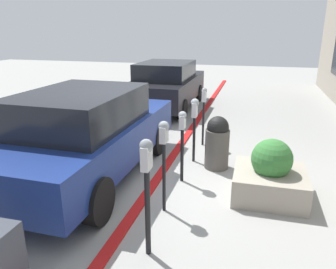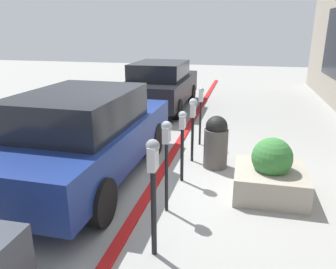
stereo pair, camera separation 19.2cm
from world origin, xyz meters
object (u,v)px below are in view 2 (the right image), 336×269
parking_meter_fourth (193,114)px  planter_box (270,174)px  trash_bin (216,142)px  parked_car_rear (161,85)px  parking_meter_farthest (201,104)px  parked_car_middle (85,134)px  parking_meter_middle (182,131)px  parking_meter_nearest (153,176)px  parking_meter_second (166,143)px

parking_meter_fourth → planter_box: 1.99m
parking_meter_fourth → trash_bin: size_ratio=1.27×
parked_car_rear → trash_bin: 5.22m
parking_meter_farthest → parked_car_middle: bearing=142.2°
parking_meter_fourth → planter_box: bearing=-128.3°
parking_meter_middle → parking_meter_fourth: 0.97m
parking_meter_fourth → parking_meter_farthest: 1.05m
parking_meter_nearest → parked_car_rear: bearing=13.6°
parking_meter_second → trash_bin: 2.00m
parking_meter_nearest → trash_bin: bearing=-9.5°
parking_meter_fourth → parking_meter_farthest: bearing=-1.0°
trash_bin → parking_meter_fourth: bearing=68.1°
parking_meter_fourth → parking_meter_farthest: (1.05, -0.02, -0.02)m
parked_car_middle → parking_meter_nearest: bearing=-134.6°
parking_meter_middle → trash_bin: 1.02m
planter_box → parked_car_rear: 6.55m
trash_bin → parked_car_rear: bearing=26.2°
parked_car_middle → parking_meter_fourth: bearing=-53.9°
trash_bin → parking_meter_farthest: bearing=20.9°
trash_bin → parking_meter_nearest: bearing=170.5°
parking_meter_second → planter_box: (0.87, -1.55, -0.71)m
parked_car_rear → parking_meter_nearest: bearing=-166.2°
parking_meter_second → parking_meter_farthest: parking_meter_second is taller
parking_meter_second → parking_meter_farthest: size_ratio=1.03×
parking_meter_farthest → parking_meter_nearest: bearing=-180.0°
parking_meter_fourth → trash_bin: (-0.20, -0.50, -0.49)m
parking_meter_nearest → parking_meter_farthest: 4.10m
parking_meter_second → planter_box: 1.91m
parking_meter_farthest → trash_bin: parking_meter_farthest is taller
parking_meter_fourth → parked_car_rear: 4.83m
parking_meter_middle → parking_meter_fourth: bearing=-1.9°
parking_meter_middle → parked_car_middle: parked_car_middle is taller
parking_meter_fourth → parked_car_middle: parked_car_middle is taller
parking_meter_fourth → parked_car_rear: bearing=21.9°
parked_car_middle → parked_car_rear: bearing=1.4°
parking_meter_middle → trash_bin: bearing=-34.5°
planter_box → parking_meter_nearest: bearing=142.2°
parked_car_rear → parking_meter_farthest: bearing=-151.8°
parking_meter_fourth → planter_box: parking_meter_fourth is taller
parked_car_rear → trash_bin: (-4.68, -2.30, -0.29)m
parking_meter_nearest → trash_bin: parking_meter_nearest is taller
parking_meter_middle → planter_box: size_ratio=1.14×
parking_meter_middle → parked_car_middle: size_ratio=0.29×
parking_meter_second → parking_meter_fourth: parking_meter_second is taller
parking_meter_middle → parked_car_middle: (-0.27, 1.73, -0.10)m
parking_meter_second → trash_bin: parking_meter_second is taller
parking_meter_middle → parked_car_middle: 1.75m
parking_meter_nearest → parked_car_middle: bearing=44.5°
parking_meter_nearest → parked_car_middle: size_ratio=0.33×
parking_meter_second → planter_box: bearing=-60.7°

